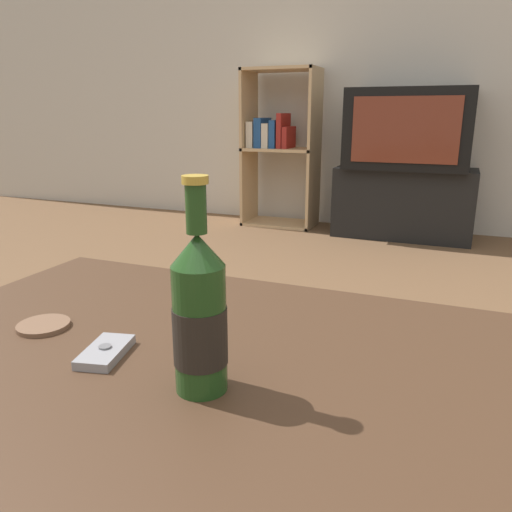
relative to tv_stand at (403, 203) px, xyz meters
The scene contains 8 objects.
back_wall 1.11m from the tv_stand, 99.65° to the left, with size 8.00×0.05×2.60m.
coffee_table 2.77m from the tv_stand, 90.91° to the right, with size 1.04×0.87×0.42m.
tv_stand is the anchor object (origin of this frame).
television 0.46m from the tv_stand, 90.00° to the right, with size 0.73×0.50×0.48m.
bookshelf 0.94m from the tv_stand, behind, with size 0.50×0.30×1.07m.
beer_bottle 2.79m from the tv_stand, 89.50° to the right, with size 0.07×0.07×0.28m.
cell_phone 2.76m from the tv_stand, 93.22° to the right, with size 0.08×0.11×0.02m.
coaster 2.73m from the tv_stand, 96.76° to the right, with size 0.09×0.09×0.01m.
Camera 1 is at (0.36, -0.53, 0.78)m, focal length 35.00 mm.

